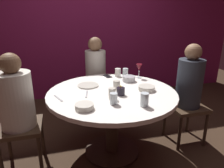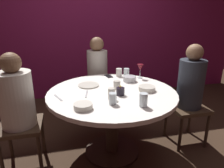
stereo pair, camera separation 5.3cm
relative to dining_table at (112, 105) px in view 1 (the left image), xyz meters
The scene contains 21 objects.
ground_plane 0.58m from the dining_table, ahead, with size 8.00×8.00×0.00m, color #382619.
back_wall 2.02m from the dining_table, 90.00° to the left, with size 6.00×0.10×2.60m, color maroon.
dining_table is the anchor object (origin of this frame).
seated_diner_left 0.93m from the dining_table, behind, with size 0.40×0.40×1.17m.
seated_diner_back 0.94m from the dining_table, 90.00° to the left, with size 0.40×0.40×1.19m.
seated_diner_right 0.92m from the dining_table, ahead, with size 0.40×0.40×1.19m.
candle_holder 0.23m from the dining_table, 64.58° to the right, with size 0.08×0.08×0.10m.
wine_glass 0.65m from the dining_table, 40.57° to the left, with size 0.08×0.08×0.18m.
dinner_plate 0.35m from the dining_table, 132.49° to the left, with size 0.23×0.23×0.01m, color beige.
cell_phone 0.57m from the dining_table, 81.22° to the left, with size 0.07×0.14×0.01m, color black.
bowl_serving_large 0.44m from the dining_table, 45.18° to the left, with size 0.15×0.15×0.06m, color #B7B7BC.
bowl_salad_center 0.40m from the dining_table, ahead, with size 0.17×0.17×0.05m, color beige.
bowl_small_white 0.51m from the dining_table, 133.69° to the right, with size 0.16×0.16×0.05m, color beige.
cup_near_candle 0.50m from the dining_table, 67.22° to the right, with size 0.07×0.07×0.12m, color silver.
cup_by_left_diner 0.22m from the dining_table, 47.34° to the left, with size 0.08×0.08×0.09m, color beige.
cup_by_right_diner 0.58m from the dining_table, 57.16° to the left, with size 0.07×0.07×0.11m, color silver.
cup_center_front 0.59m from the dining_table, 67.43° to the left, with size 0.07×0.07×0.10m, color silver.
cup_far_edge 0.38m from the dining_table, 102.18° to the right, with size 0.07×0.07×0.10m, color silver.
cup_beside_wine 0.29m from the dining_table, 104.62° to the right, with size 0.07×0.07×0.11m, color beige.
fork_near_plate 0.31m from the dining_table, behind, with size 0.02×0.18×0.01m, color #B7B7BC.
knife_near_plate 0.56m from the dining_table, behind, with size 0.02×0.18×0.01m, color #B7B7BC.
Camera 1 is at (-0.50, -1.90, 1.47)m, focal length 32.78 mm.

